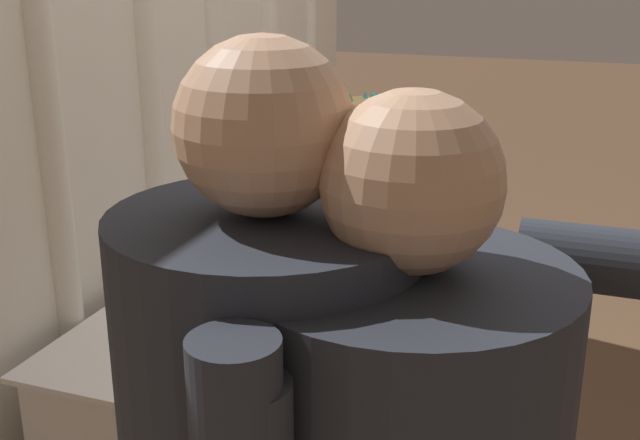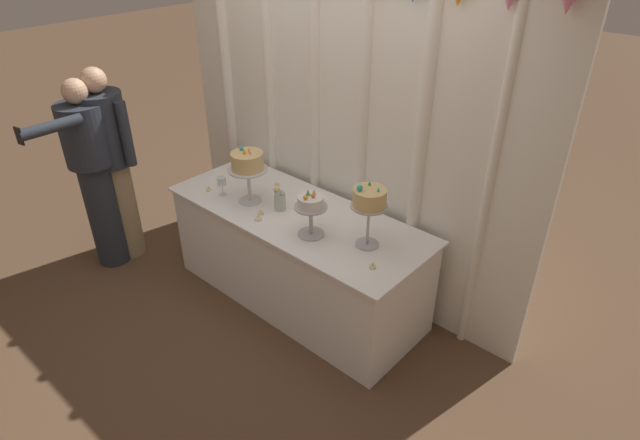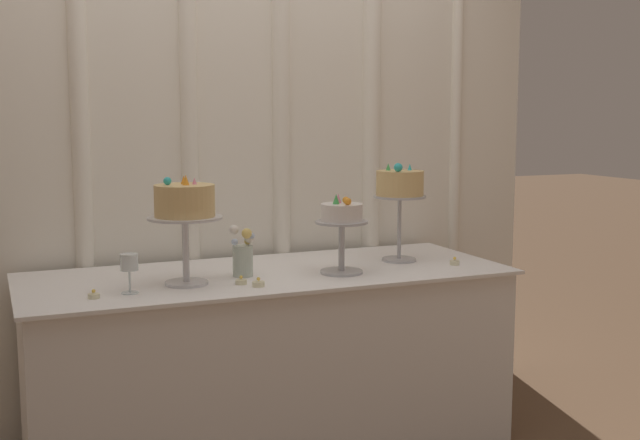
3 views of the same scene
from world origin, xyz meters
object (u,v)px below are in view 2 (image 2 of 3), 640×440
object	(u,v)px
tealight_far_right	(373,267)
guest_man_dark_suit	(111,160)
cake_table	(298,256)
flower_vase	(280,199)
cake_display_center	(311,207)
tealight_far_left	(209,189)
cake_display_leftmost	(247,164)
wine_glass	(222,182)
cake_display_rightmost	(369,201)
tealight_near_left	(261,213)
guest_man_pink_jacket	(93,170)
tealight_near_right	(258,219)

from	to	relation	value
tealight_far_right	guest_man_dark_suit	size ratio (longest dim) A/B	0.03
cake_table	flower_vase	size ratio (longest dim) A/B	9.55
cake_display_center	tealight_far_left	size ratio (longest dim) A/B	7.78
cake_display_leftmost	wine_glass	distance (m)	0.31
cake_display_center	cake_display_rightmost	bearing A→B (deg)	23.32
tealight_near_left	guest_man_pink_jacket	bearing A→B (deg)	-159.32
wine_glass	tealight_far_left	bearing A→B (deg)	-166.94
tealight_far_right	tealight_far_left	bearing A→B (deg)	-178.55
tealight_near_right	guest_man_dark_suit	world-z (taller)	guest_man_dark_suit
tealight_far_left	tealight_near_left	world-z (taller)	tealight_near_left
tealight_near_right	cake_display_rightmost	bearing A→B (deg)	19.22
wine_glass	tealight_near_left	bearing A→B (deg)	-1.07
cake_display_rightmost	tealight_near_left	bearing A→B (deg)	-166.32
wine_glass	guest_man_dark_suit	size ratio (longest dim) A/B	0.09
cake_table	cake_display_leftmost	xyz separation A→B (m)	(-0.38, -0.11, 0.70)
cake_display_leftmost	tealight_far_right	bearing A→B (deg)	-3.04
cake_display_rightmost	guest_man_pink_jacket	xyz separation A→B (m)	(-2.19, -0.72, -0.24)
wine_glass	tealight_far_right	xyz separation A→B (m)	(1.42, 0.01, -0.10)
tealight_near_right	guest_man_dark_suit	size ratio (longest dim) A/B	0.03
cake_display_rightmost	guest_man_dark_suit	xyz separation A→B (m)	(-2.20, -0.55, -0.21)
cake_table	tealight_near_right	size ratio (longest dim) A/B	41.77
flower_vase	tealight_far_left	bearing A→B (deg)	-164.93
cake_display_rightmost	wine_glass	xyz separation A→B (m)	(-1.24, -0.19, -0.22)
cake_display_center	tealight_near_right	bearing A→B (deg)	-164.58
cake_display_rightmost	tealight_near_left	distance (m)	0.89
wine_glass	guest_man_dark_suit	xyz separation A→B (m)	(-0.96, -0.36, 0.01)
cake_display_center	tealight_near_left	bearing A→B (deg)	-174.53
tealight_near_left	tealight_far_right	xyz separation A→B (m)	(0.99, 0.02, 0.00)
cake_display_rightmost	wine_glass	bearing A→B (deg)	-171.33
flower_vase	tealight_near_right	xyz separation A→B (m)	(-0.00, -0.21, -0.08)
guest_man_pink_jacket	cake_display_rightmost	bearing A→B (deg)	18.16
cake_display_leftmost	cake_table	bearing A→B (deg)	15.94
tealight_far_right	tealight_near_left	bearing A→B (deg)	-179.08
tealight_far_left	guest_man_dark_suit	bearing A→B (deg)	-157.89
cake_display_leftmost	tealight_near_right	bearing A→B (deg)	-30.70
tealight_far_left	guest_man_dark_suit	xyz separation A→B (m)	(-0.82, -0.33, 0.11)
tealight_far_right	cake_display_leftmost	bearing A→B (deg)	176.96
tealight_far_right	guest_man_pink_jacket	bearing A→B (deg)	-167.24
tealight_far_left	tealight_near_right	size ratio (longest dim) A/B	0.88
flower_vase	tealight_near_left	xyz separation A→B (m)	(-0.05, -0.14, -0.08)
cake_display_rightmost	tealight_far_right	distance (m)	0.41
tealight_near_left	cake_table	bearing A→B (deg)	46.54
wine_glass	flower_vase	size ratio (longest dim) A/B	0.70
guest_man_pink_jacket	cake_display_leftmost	bearing A→B (deg)	26.94
tealight_far_right	guest_man_pink_jacket	xyz separation A→B (m)	(-2.37, -0.54, 0.08)
guest_man_dark_suit	cake_display_center	bearing A→B (deg)	12.27
cake_display_leftmost	wine_glass	size ratio (longest dim) A/B	2.90
cake_table	tealight_near_left	size ratio (longest dim) A/B	43.87
cake_table	tealight_near_left	xyz separation A→B (m)	(-0.18, -0.19, 0.40)
tealight_near_left	tealight_far_right	world-z (taller)	tealight_far_right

